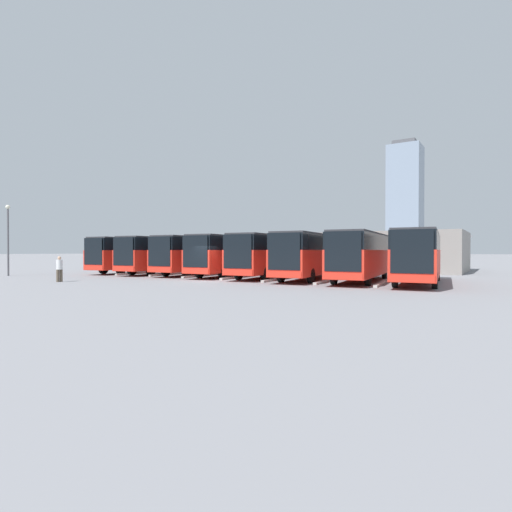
# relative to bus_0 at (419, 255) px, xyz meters

# --- Properties ---
(ground_plane) EXTENTS (600.00, 600.00, 0.00)m
(ground_plane) POSITION_rel_bus_0_xyz_m (13.19, 5.49, -1.89)
(ground_plane) COLOR gray
(bus_0) EXTENTS (3.69, 11.56, 3.41)m
(bus_0) POSITION_rel_bus_0_xyz_m (0.00, 0.00, 0.00)
(bus_0) COLOR red
(bus_0) RESTS_ON ground_plane
(curb_divider_0) EXTENTS (0.89, 5.86, 0.15)m
(curb_divider_0) POSITION_rel_bus_0_xyz_m (1.89, 1.68, -1.82)
(curb_divider_0) COLOR #B2B2AD
(curb_divider_0) RESTS_ON ground_plane
(bus_1) EXTENTS (3.69, 11.56, 3.41)m
(bus_1) POSITION_rel_bus_0_xyz_m (3.77, 0.04, 0.00)
(bus_1) COLOR red
(bus_1) RESTS_ON ground_plane
(curb_divider_1) EXTENTS (0.89, 5.86, 0.15)m
(curb_divider_1) POSITION_rel_bus_0_xyz_m (5.65, 1.72, -1.82)
(curb_divider_1) COLOR #B2B2AD
(curb_divider_1) RESTS_ON ground_plane
(bus_2) EXTENTS (3.69, 11.56, 3.41)m
(bus_2) POSITION_rel_bus_0_xyz_m (7.53, 0.17, 0.00)
(bus_2) COLOR red
(bus_2) RESTS_ON ground_plane
(curb_divider_2) EXTENTS (0.89, 5.86, 0.15)m
(curb_divider_2) POSITION_rel_bus_0_xyz_m (9.42, 1.85, -1.82)
(curb_divider_2) COLOR #B2B2AD
(curb_divider_2) RESTS_ON ground_plane
(bus_3) EXTENTS (3.69, 11.56, 3.41)m
(bus_3) POSITION_rel_bus_0_xyz_m (11.30, -0.18, 0.00)
(bus_3) COLOR red
(bus_3) RESTS_ON ground_plane
(curb_divider_3) EXTENTS (0.89, 5.86, 0.15)m
(curb_divider_3) POSITION_rel_bus_0_xyz_m (13.19, 1.50, -1.82)
(curb_divider_3) COLOR #B2B2AD
(curb_divider_3) RESTS_ON ground_plane
(bus_4) EXTENTS (3.69, 11.56, 3.41)m
(bus_4) POSITION_rel_bus_0_xyz_m (15.07, -0.18, 0.00)
(bus_4) COLOR red
(bus_4) RESTS_ON ground_plane
(curb_divider_4) EXTENTS (0.89, 5.86, 0.15)m
(curb_divider_4) POSITION_rel_bus_0_xyz_m (16.95, 1.50, -1.82)
(curb_divider_4) COLOR #B2B2AD
(curb_divider_4) RESTS_ON ground_plane
(bus_5) EXTENTS (3.69, 11.56, 3.41)m
(bus_5) POSITION_rel_bus_0_xyz_m (18.84, -0.27, 0.00)
(bus_5) COLOR red
(bus_5) RESTS_ON ground_plane
(curb_divider_5) EXTENTS (0.89, 5.86, 0.15)m
(curb_divider_5) POSITION_rel_bus_0_xyz_m (20.72, 1.41, -1.82)
(curb_divider_5) COLOR #B2B2AD
(curb_divider_5) RESTS_ON ground_plane
(bus_6) EXTENTS (3.69, 11.56, 3.41)m
(bus_6) POSITION_rel_bus_0_xyz_m (22.60, 0.10, 0.00)
(bus_6) COLOR red
(bus_6) RESTS_ON ground_plane
(curb_divider_6) EXTENTS (0.89, 5.86, 0.15)m
(curb_divider_6) POSITION_rel_bus_0_xyz_m (24.49, 1.78, -1.82)
(curb_divider_6) COLOR #B2B2AD
(curb_divider_6) RESTS_ON ground_plane
(bus_7) EXTENTS (3.69, 11.56, 3.41)m
(bus_7) POSITION_rel_bus_0_xyz_m (26.37, 0.22, 0.00)
(bus_7) COLOR red
(bus_7) RESTS_ON ground_plane
(pedestrian) EXTENTS (0.47, 0.47, 1.77)m
(pedestrian) POSITION_rel_bus_0_xyz_m (21.37, 11.64, -0.94)
(pedestrian) COLOR brown
(pedestrian) RESTS_ON ground_plane
(station_building) EXTENTS (29.57, 12.94, 4.09)m
(station_building) POSITION_rel_bus_0_xyz_m (13.19, -16.40, 0.18)
(station_building) COLOR gray
(station_building) RESTS_ON ground_plane
(office_tower) EXTENTS (16.49, 16.49, 60.49)m
(office_tower) POSITION_rel_bus_0_xyz_m (40.83, -194.85, 27.75)
(office_tower) COLOR #7F8EA3
(office_tower) RESTS_ON ground_plane
(lamppost) EXTENTS (0.36, 0.36, 6.11)m
(lamppost) POSITION_rel_bus_0_xyz_m (31.51, 10.05, 1.72)
(lamppost) COLOR #59595E
(lamppost) RESTS_ON ground_plane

